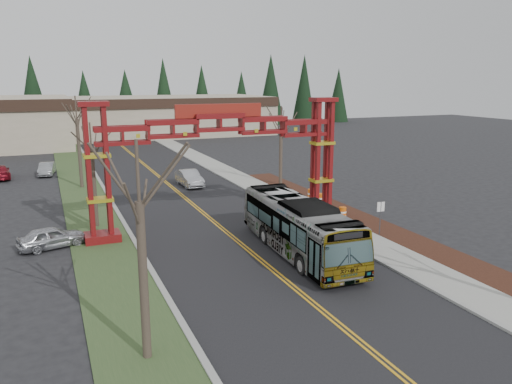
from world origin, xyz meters
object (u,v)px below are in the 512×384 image
parked_car_far_a (47,169)px  bare_tree_median_near (139,203)px  bare_tree_median_mid (92,151)px  barrel_north (311,195)px  parked_car_near_a (52,237)px  bare_tree_right_far (281,130)px  street_sign (381,212)px  retail_building_east (164,115)px  barrel_south (343,214)px  gateway_arch (220,143)px  barrel_mid (320,200)px  bare_tree_median_far (77,119)px  transit_bus (299,227)px  silver_sedan (189,178)px

parked_car_far_a → bare_tree_median_near: bearing=-78.5°
bare_tree_median_mid → barrel_north: bearing=2.1°
parked_car_near_a → barrel_north: bearing=-94.1°
bare_tree_right_far → street_sign: size_ratio=3.29×
parked_car_near_a → bare_tree_median_near: bearing=175.6°
parked_car_near_a → bare_tree_right_far: (21.00, 11.18, 4.80)m
bare_tree_median_mid → barrel_north: bare_tree_median_mid is taller
retail_building_east → barrel_south: (-1.14, -63.71, -3.00)m
gateway_arch → bare_tree_right_far: gateway_arch is taller
bare_tree_right_far → street_sign: bare_tree_right_far is taller
bare_tree_median_near → bare_tree_median_mid: (0.00, 18.45, -0.61)m
barrel_mid → barrel_north: 1.78m
parked_car_far_a → bare_tree_median_near: 41.25m
parked_car_far_a → bare_tree_median_near: bare_tree_median_near is taller
bare_tree_median_far → barrel_mid: bare_tree_median_far is taller
transit_bus → parked_car_far_a: (-13.57, 32.73, -0.97)m
parked_car_far_a → barrel_north: 29.91m
gateway_arch → silver_sedan: gateway_arch is taller
parked_car_near_a → street_sign: size_ratio=1.71×
bare_tree_median_far → barrel_north: size_ratio=8.00×
silver_sedan → bare_tree_median_mid: bare_tree_median_mid is taller
bare_tree_median_near → bare_tree_right_far: bare_tree_median_near is taller
bare_tree_median_near → barrel_north: size_ratio=7.56×
parked_car_near_a → retail_building_east: bearing=-34.6°
gateway_arch → parked_car_near_a: bearing=180.0°
parked_car_far_a → barrel_mid: 31.09m
bare_tree_median_mid → bare_tree_median_far: size_ratio=0.84×
retail_building_east → barrel_mid: (-0.61, -59.46, -2.97)m
bare_tree_right_far → bare_tree_median_mid: bearing=-157.2°
parked_car_far_a → barrel_south: 34.11m
bare_tree_median_far → bare_tree_right_far: size_ratio=1.13×
street_sign → silver_sedan: bearing=109.7°
parked_car_near_a → barrel_mid: (20.39, 2.50, -0.14)m
parked_car_far_a → barrel_mid: size_ratio=3.80×
parked_car_far_a → parked_car_near_a: bearing=-82.7°
retail_building_east → barrel_south: retail_building_east is taller
retail_building_east → street_sign: 67.94m
retail_building_east → bare_tree_median_near: 78.90m
bare_tree_median_near → barrel_south: (16.86, 13.07, -5.49)m
parked_car_near_a → barrel_south: (19.86, -1.76, -0.17)m
bare_tree_median_near → barrel_mid: 25.14m
gateway_arch → bare_tree_median_mid: gateway_arch is taller
parked_car_near_a → bare_tree_right_far: size_ratio=0.52×
silver_sedan → parked_car_far_a: bearing=135.7°
bare_tree_right_far → barrel_south: bare_tree_right_far is taller
barrel_south → barrel_mid: (0.53, 4.26, 0.03)m
silver_sedan → bare_tree_median_near: size_ratio=0.58×
barrel_north → street_sign: bearing=-92.9°
gateway_arch → bare_tree_median_mid: (-8.00, 3.62, -0.59)m
barrel_mid → parked_car_near_a: bearing=-173.0°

